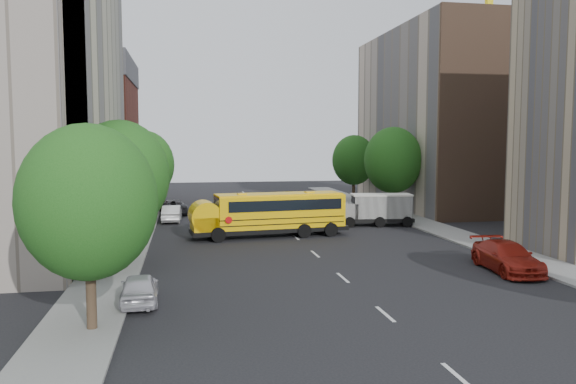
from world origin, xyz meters
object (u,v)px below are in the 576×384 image
object	(u,v)px
street_tree_2	(144,165)
parked_car_0	(140,288)
parked_car_3	(507,257)
safari_truck	(376,209)
street_tree_4	(393,160)
street_tree_0	(88,202)
parked_car_1	(172,213)
street_tree_1	(120,176)
parked_car_2	(173,207)
school_bus	(268,212)
street_tree_5	(354,160)

from	to	relation	value
street_tree_2	parked_car_0	distance (m)	25.10
parked_car_0	parked_car_3	size ratio (longest dim) A/B	0.72
street_tree_2	safari_truck	size ratio (longest dim) A/B	1.25
street_tree_2	parked_car_3	world-z (taller)	street_tree_2
parked_car_3	street_tree_4	bearing A→B (deg)	89.41
street_tree_0	parked_car_1	size ratio (longest dim) A/B	1.74
safari_truck	street_tree_1	bearing A→B (deg)	-138.33
parked_car_2	street_tree_2	bearing A→B (deg)	59.71
parked_car_1	parked_car_2	distance (m)	4.90
street_tree_0	parked_car_2	distance (m)	32.90
street_tree_0	street_tree_4	world-z (taller)	street_tree_4
parked_car_1	parked_car_3	xyz separation A→B (m)	(17.60, -21.88, 0.07)
parked_car_3	school_bus	bearing A→B (deg)	134.64
street_tree_2	safari_truck	world-z (taller)	street_tree_2
street_tree_4	parked_car_1	xyz separation A→B (m)	(-19.80, -0.31, -4.38)
parked_car_0	parked_car_1	size ratio (longest dim) A/B	0.89
street_tree_5	parked_car_2	size ratio (longest dim) A/B	1.47
school_bus	parked_car_2	world-z (taller)	school_bus
parked_car_0	safari_truck	bearing A→B (deg)	-133.90
street_tree_1	safari_truck	xyz separation A→B (m)	(18.48, 12.46, -3.60)
street_tree_0	safari_truck	world-z (taller)	street_tree_0
street_tree_0	street_tree_1	distance (m)	10.00
street_tree_4	parked_car_3	world-z (taller)	street_tree_4
parked_car_2	parked_car_3	xyz separation A→B (m)	(17.60, -26.78, 0.06)
parked_car_1	parked_car_3	distance (m)	28.08
safari_truck	parked_car_1	distance (m)	17.11
school_bus	street_tree_2	bearing A→B (deg)	128.02
street_tree_2	parked_car_2	distance (m)	6.55
street_tree_4	parked_car_1	bearing A→B (deg)	-179.11
street_tree_0	parked_car_2	bearing A→B (deg)	86.14
street_tree_0	parked_car_0	world-z (taller)	street_tree_0
street_tree_0	parked_car_1	world-z (taller)	street_tree_0
street_tree_1	parked_car_0	world-z (taller)	street_tree_1
street_tree_1	parked_car_3	world-z (taller)	street_tree_1
street_tree_1	parked_car_1	size ratio (longest dim) A/B	1.86
parked_car_1	parked_car_3	size ratio (longest dim) A/B	0.80
street_tree_2	street_tree_5	size ratio (longest dim) A/B	1.03
street_tree_2	parked_car_2	xyz separation A→B (m)	(2.20, 4.59, -4.12)
street_tree_5	safari_truck	size ratio (longest dim) A/B	1.21
street_tree_4	street_tree_1	bearing A→B (deg)	-140.71
street_tree_2	street_tree_5	world-z (taller)	street_tree_2
street_tree_1	street_tree_5	size ratio (longest dim) A/B	1.05
street_tree_1	street_tree_2	size ratio (longest dim) A/B	1.03
street_tree_4	parked_car_0	distance (m)	32.48
school_bus	street_tree_0	bearing A→B (deg)	-122.51
street_tree_4	street_tree_5	xyz separation A→B (m)	(-0.00, 12.00, -0.37)
safari_truck	parked_car_0	world-z (taller)	safari_truck
street_tree_2	parked_car_2	world-z (taller)	street_tree_2
street_tree_2	street_tree_1	bearing A→B (deg)	-90.00
street_tree_1	street_tree_2	distance (m)	18.00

